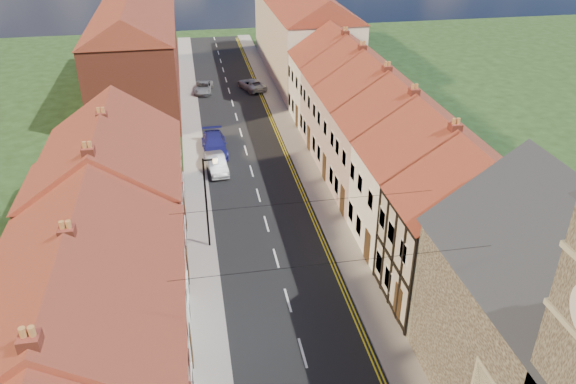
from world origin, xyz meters
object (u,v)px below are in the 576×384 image
(car_distant, at_px, (204,87))
(car_distant_b, at_px, (252,84))
(car_far, at_px, (214,145))
(car_mid, at_px, (216,164))
(lamppost, at_px, (207,198))

(car_distant, height_order, car_distant_b, car_distant_b)
(car_far, distance_m, car_distant, 15.88)
(car_mid, distance_m, car_distant, 19.47)
(car_distant_b, bearing_deg, car_mid, 56.83)
(car_distant, bearing_deg, lamppost, -83.38)
(car_far, bearing_deg, lamppost, -95.61)
(car_far, relative_size, car_distant_b, 1.15)
(car_far, xyz_separation_m, car_distant_b, (5.17, 15.88, -0.12))
(car_distant, distance_m, car_distant_b, 5.29)
(lamppost, xyz_separation_m, car_far, (1.19, 14.12, -2.82))
(lamppost, relative_size, car_distant_b, 1.39)
(lamppost, height_order, car_distant, lamppost)
(lamppost, bearing_deg, car_mid, 84.08)
(car_distant_b, bearing_deg, car_far, 53.93)
(car_far, bearing_deg, car_distant, 89.64)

